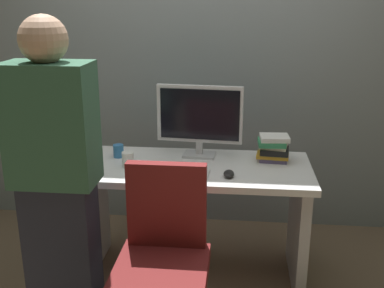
{
  "coord_description": "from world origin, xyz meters",
  "views": [
    {
      "loc": [
        0.26,
        -2.63,
        1.7
      ],
      "look_at": [
        0.0,
        -0.05,
        0.89
      ],
      "focal_mm": 43.55,
      "sensor_mm": 36.0,
      "label": 1
    }
  ],
  "objects_px": {
    "monitor": "(200,117)",
    "cup_near_keyboard": "(128,159)",
    "cup_by_monitor": "(118,151)",
    "keyboard": "(172,172)",
    "mouse": "(229,174)",
    "office_chair": "(163,271)",
    "desk": "(193,200)",
    "person_at_desk": "(57,185)",
    "book_stack": "(273,148)"
  },
  "relations": [
    {
      "from": "keyboard",
      "to": "monitor",
      "type": "bearing_deg",
      "value": 71.07
    },
    {
      "from": "desk",
      "to": "keyboard",
      "type": "bearing_deg",
      "value": -125.87
    },
    {
      "from": "desk",
      "to": "mouse",
      "type": "height_order",
      "value": "mouse"
    },
    {
      "from": "cup_by_monitor",
      "to": "book_stack",
      "type": "distance_m",
      "value": 0.97
    },
    {
      "from": "book_stack",
      "to": "person_at_desk",
      "type": "bearing_deg",
      "value": -145.29
    },
    {
      "from": "keyboard",
      "to": "cup_near_keyboard",
      "type": "bearing_deg",
      "value": 166.56
    },
    {
      "from": "office_chair",
      "to": "cup_by_monitor",
      "type": "relative_size",
      "value": 11.57
    },
    {
      "from": "keyboard",
      "to": "cup_near_keyboard",
      "type": "relative_size",
      "value": 4.69
    },
    {
      "from": "desk",
      "to": "office_chair",
      "type": "relative_size",
      "value": 1.51
    },
    {
      "from": "monitor",
      "to": "cup_near_keyboard",
      "type": "relative_size",
      "value": 5.89
    },
    {
      "from": "mouse",
      "to": "keyboard",
      "type": "bearing_deg",
      "value": 177.02
    },
    {
      "from": "mouse",
      "to": "book_stack",
      "type": "xyz_separation_m",
      "value": [
        0.26,
        0.3,
        0.07
      ]
    },
    {
      "from": "office_chair",
      "to": "book_stack",
      "type": "distance_m",
      "value": 1.06
    },
    {
      "from": "person_at_desk",
      "to": "cup_by_monitor",
      "type": "xyz_separation_m",
      "value": [
        0.12,
        0.72,
        -0.06
      ]
    },
    {
      "from": "cup_by_monitor",
      "to": "person_at_desk",
      "type": "bearing_deg",
      "value": -99.04
    },
    {
      "from": "keyboard",
      "to": "mouse",
      "type": "height_order",
      "value": "mouse"
    },
    {
      "from": "monitor",
      "to": "cup_near_keyboard",
      "type": "xyz_separation_m",
      "value": [
        -0.41,
        -0.24,
        -0.21
      ]
    },
    {
      "from": "office_chair",
      "to": "mouse",
      "type": "relative_size",
      "value": 9.4
    },
    {
      "from": "office_chair",
      "to": "cup_near_keyboard",
      "type": "distance_m",
      "value": 0.77
    },
    {
      "from": "office_chair",
      "to": "mouse",
      "type": "xyz_separation_m",
      "value": [
        0.3,
        0.51,
        0.33
      ]
    },
    {
      "from": "desk",
      "to": "person_at_desk",
      "type": "height_order",
      "value": "person_at_desk"
    },
    {
      "from": "cup_near_keyboard",
      "to": "cup_by_monitor",
      "type": "distance_m",
      "value": 0.2
    },
    {
      "from": "office_chair",
      "to": "desk",
      "type": "bearing_deg",
      "value": 83.5
    },
    {
      "from": "person_at_desk",
      "to": "cup_near_keyboard",
      "type": "relative_size",
      "value": 17.87
    },
    {
      "from": "office_chair",
      "to": "mouse",
      "type": "bearing_deg",
      "value": 59.58
    },
    {
      "from": "person_at_desk",
      "to": "keyboard",
      "type": "distance_m",
      "value": 0.69
    },
    {
      "from": "desk",
      "to": "cup_by_monitor",
      "type": "height_order",
      "value": "cup_by_monitor"
    },
    {
      "from": "monitor",
      "to": "keyboard",
      "type": "xyz_separation_m",
      "value": [
        -0.13,
        -0.32,
        -0.25
      ]
    },
    {
      "from": "person_at_desk",
      "to": "book_stack",
      "type": "xyz_separation_m",
      "value": [
        1.09,
        0.75,
        -0.02
      ]
    },
    {
      "from": "person_at_desk",
      "to": "monitor",
      "type": "distance_m",
      "value": 1.02
    },
    {
      "from": "person_at_desk",
      "to": "cup_by_monitor",
      "type": "height_order",
      "value": "person_at_desk"
    },
    {
      "from": "desk",
      "to": "cup_near_keyboard",
      "type": "xyz_separation_m",
      "value": [
        -0.38,
        -0.07,
        0.27
      ]
    },
    {
      "from": "keyboard",
      "to": "book_stack",
      "type": "bearing_deg",
      "value": 28.65
    },
    {
      "from": "monitor",
      "to": "cup_by_monitor",
      "type": "distance_m",
      "value": 0.56
    },
    {
      "from": "keyboard",
      "to": "cup_by_monitor",
      "type": "height_order",
      "value": "cup_by_monitor"
    },
    {
      "from": "cup_near_keyboard",
      "to": "monitor",
      "type": "bearing_deg",
      "value": 30.25
    },
    {
      "from": "mouse",
      "to": "cup_near_keyboard",
      "type": "height_order",
      "value": "cup_near_keyboard"
    },
    {
      "from": "person_at_desk",
      "to": "cup_near_keyboard",
      "type": "distance_m",
      "value": 0.6
    },
    {
      "from": "desk",
      "to": "office_chair",
      "type": "xyz_separation_m",
      "value": [
        -0.08,
        -0.67,
        -0.08
      ]
    },
    {
      "from": "cup_by_monitor",
      "to": "monitor",
      "type": "bearing_deg",
      "value": 7.74
    },
    {
      "from": "desk",
      "to": "office_chair",
      "type": "distance_m",
      "value": 0.68
    },
    {
      "from": "desk",
      "to": "keyboard",
      "type": "relative_size",
      "value": 3.31
    },
    {
      "from": "cup_near_keyboard",
      "to": "book_stack",
      "type": "relative_size",
      "value": 0.44
    },
    {
      "from": "monitor",
      "to": "keyboard",
      "type": "height_order",
      "value": "monitor"
    },
    {
      "from": "monitor",
      "to": "cup_near_keyboard",
      "type": "bearing_deg",
      "value": -149.75
    },
    {
      "from": "desk",
      "to": "monitor",
      "type": "distance_m",
      "value": 0.51
    },
    {
      "from": "cup_near_keyboard",
      "to": "cup_by_monitor",
      "type": "xyz_separation_m",
      "value": [
        -0.1,
        0.17,
        -0.01
      ]
    },
    {
      "from": "office_chair",
      "to": "book_stack",
      "type": "height_order",
      "value": "office_chair"
    },
    {
      "from": "mouse",
      "to": "person_at_desk",
      "type": "bearing_deg",
      "value": -151.01
    },
    {
      "from": "office_chair",
      "to": "mouse",
      "type": "height_order",
      "value": "office_chair"
    }
  ]
}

